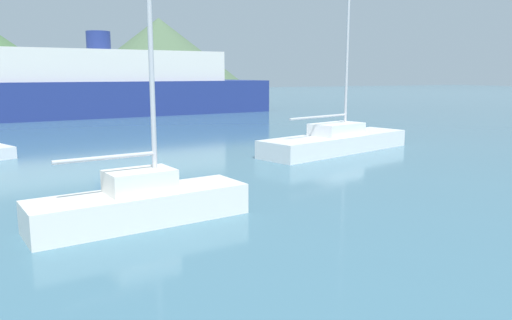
# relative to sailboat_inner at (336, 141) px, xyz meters

# --- Properties ---
(sailboat_inner) EXTENTS (8.42, 4.41, 9.02)m
(sailboat_inner) POSITION_rel_sailboat_inner_xyz_m (0.00, 0.00, 0.00)
(sailboat_inner) COLOR white
(sailboat_inner) RESTS_ON ground_plane
(sailboat_outer) EXTENTS (5.35, 2.30, 10.60)m
(sailboat_outer) POSITION_rel_sailboat_inner_xyz_m (-10.48, -7.36, 0.07)
(sailboat_outer) COLOR white
(sailboat_outer) RESTS_ON ground_plane
(ferry_distant) EXTENTS (29.82, 10.90, 7.05)m
(ferry_distant) POSITION_rel_sailboat_inner_xyz_m (-6.80, 25.86, 1.90)
(ferry_distant) COLOR navy
(ferry_distant) RESTS_ON ground_plane
(hill_central) EXTENTS (37.75, 37.75, 14.42)m
(hill_central) POSITION_rel_sailboat_inner_xyz_m (12.40, 81.65, 6.70)
(hill_central) COLOR #4C6647
(hill_central) RESTS_ON ground_plane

